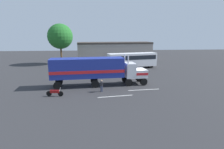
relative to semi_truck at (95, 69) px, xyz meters
The scene contains 10 objects.
ground_plane 6.69m from the semi_truck, ahead, with size 120.00×120.00×0.00m, color #2D2D30.
lane_stripe_near 7.64m from the semi_truck, 22.36° to the right, with size 4.40×0.16×0.01m, color silver.
lane_stripe_mid 6.18m from the semi_truck, 64.16° to the right, with size 4.40×0.16×0.01m, color silver.
semi_truck is the anchor object (origin of this frame).
person_bystander 3.57m from the semi_truck, 74.82° to the right, with size 0.39×0.48×1.63m.
parked_bus 15.77m from the semi_truck, 58.60° to the left, with size 11.29×4.69×3.40m.
parked_car 7.22m from the semi_truck, 97.28° to the left, with size 4.43×1.88×1.57m.
motorcycle 6.95m from the semi_truck, 138.76° to the right, with size 2.11×0.37×1.12m.
tree_left 23.24m from the semi_truck, 112.30° to the left, with size 6.25×6.25×10.11m.
building_backdrop 29.48m from the semi_truck, 78.54° to the left, with size 22.61×7.82×5.19m.
Camera 1 is at (-6.01, -27.11, 7.51)m, focal length 29.20 mm.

